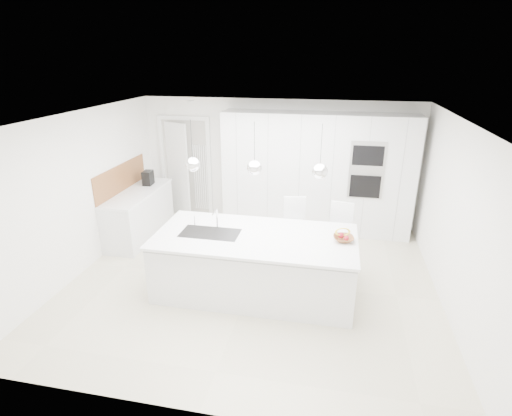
% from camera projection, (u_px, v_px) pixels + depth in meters
% --- Properties ---
extents(floor, '(5.50, 5.50, 0.00)m').
position_uv_depth(floor, '(252.00, 281.00, 6.20)').
color(floor, beige).
rests_on(floor, ground).
extents(wall_back, '(5.50, 0.00, 5.50)m').
position_uv_depth(wall_back, '(278.00, 163.00, 8.04)').
color(wall_back, white).
rests_on(wall_back, ground).
extents(wall_left, '(0.00, 5.00, 5.00)m').
position_uv_depth(wall_left, '(81.00, 193.00, 6.26)').
color(wall_left, white).
rests_on(wall_left, ground).
extents(ceiling, '(5.50, 5.50, 0.00)m').
position_uv_depth(ceiling, '(252.00, 118.00, 5.31)').
color(ceiling, white).
rests_on(ceiling, wall_back).
extents(tall_cabinets, '(3.60, 0.60, 2.30)m').
position_uv_depth(tall_cabinets, '(316.00, 174.00, 7.66)').
color(tall_cabinets, white).
rests_on(tall_cabinets, floor).
extents(oven_stack, '(0.62, 0.04, 1.05)m').
position_uv_depth(oven_stack, '(367.00, 170.00, 7.13)').
color(oven_stack, '#A5A5A8').
rests_on(oven_stack, tall_cabinets).
extents(doorway_frame, '(1.11, 0.08, 2.13)m').
position_uv_depth(doorway_frame, '(186.00, 169.00, 8.46)').
color(doorway_frame, white).
rests_on(doorway_frame, floor).
extents(hallway_door, '(0.76, 0.38, 2.00)m').
position_uv_depth(hallway_door, '(174.00, 170.00, 8.46)').
color(hallway_door, white).
rests_on(hallway_door, floor).
extents(radiator, '(0.32, 0.04, 1.40)m').
position_uv_depth(radiator, '(201.00, 178.00, 8.45)').
color(radiator, white).
rests_on(radiator, floor).
extents(left_base_cabinets, '(0.60, 1.80, 0.86)m').
position_uv_depth(left_base_cabinets, '(140.00, 215.00, 7.60)').
color(left_base_cabinets, white).
rests_on(left_base_cabinets, floor).
extents(left_worktop, '(0.62, 1.82, 0.04)m').
position_uv_depth(left_worktop, '(137.00, 193.00, 7.44)').
color(left_worktop, white).
rests_on(left_worktop, left_base_cabinets).
extents(oak_backsplash, '(0.02, 1.80, 0.50)m').
position_uv_depth(oak_backsplash, '(121.00, 178.00, 7.39)').
color(oak_backsplash, '#92603A').
rests_on(oak_backsplash, wall_left).
extents(island_base, '(2.80, 1.20, 0.86)m').
position_uv_depth(island_base, '(255.00, 266.00, 5.76)').
color(island_base, white).
rests_on(island_base, floor).
extents(island_worktop, '(2.84, 1.40, 0.04)m').
position_uv_depth(island_worktop, '(255.00, 237.00, 5.64)').
color(island_worktop, white).
rests_on(island_worktop, island_base).
extents(island_sink, '(0.84, 0.44, 0.18)m').
position_uv_depth(island_sink, '(210.00, 238.00, 5.74)').
color(island_sink, '#3F3F42').
rests_on(island_sink, island_worktop).
extents(island_tap, '(0.02, 0.02, 0.30)m').
position_uv_depth(island_tap, '(217.00, 218.00, 5.83)').
color(island_tap, white).
rests_on(island_tap, island_worktop).
extents(pendant_left, '(0.20, 0.20, 0.20)m').
position_uv_depth(pendant_left, '(193.00, 164.00, 5.39)').
color(pendant_left, white).
rests_on(pendant_left, ceiling).
extents(pendant_mid, '(0.20, 0.20, 0.20)m').
position_uv_depth(pendant_mid, '(254.00, 168.00, 5.23)').
color(pendant_mid, white).
rests_on(pendant_mid, ceiling).
extents(pendant_right, '(0.20, 0.20, 0.20)m').
position_uv_depth(pendant_right, '(320.00, 171.00, 5.07)').
color(pendant_right, white).
rests_on(pendant_right, ceiling).
extents(fruit_bowl, '(0.32, 0.32, 0.07)m').
position_uv_depth(fruit_bowl, '(343.00, 239.00, 5.46)').
color(fruit_bowl, '#92603A').
rests_on(fruit_bowl, island_worktop).
extents(espresso_machine, '(0.18, 0.27, 0.27)m').
position_uv_depth(espresso_machine, '(148.00, 178.00, 7.79)').
color(espresso_machine, black).
rests_on(espresso_machine, left_worktop).
extents(bar_stool_left, '(0.46, 0.58, 1.14)m').
position_uv_depth(bar_stool_left, '(293.00, 233.00, 6.50)').
color(bar_stool_left, white).
rests_on(bar_stool_left, floor).
extents(bar_stool_right, '(0.46, 0.58, 1.14)m').
position_uv_depth(bar_stool_right, '(340.00, 240.00, 6.24)').
color(bar_stool_right, white).
rests_on(bar_stool_right, floor).
extents(apple_a, '(0.08, 0.08, 0.08)m').
position_uv_depth(apple_a, '(341.00, 235.00, 5.47)').
color(apple_a, '#AA1928').
rests_on(apple_a, fruit_bowl).
extents(apple_b, '(0.07, 0.07, 0.07)m').
position_uv_depth(apple_b, '(341.00, 235.00, 5.48)').
color(apple_b, '#AA1928').
rests_on(apple_b, fruit_bowl).
extents(apple_c, '(0.07, 0.07, 0.07)m').
position_uv_depth(apple_c, '(346.00, 238.00, 5.39)').
color(apple_c, '#AA1928').
rests_on(apple_c, fruit_bowl).
extents(banana_bunch, '(0.25, 0.18, 0.22)m').
position_uv_depth(banana_bunch, '(343.00, 232.00, 5.45)').
color(banana_bunch, yellow).
rests_on(banana_bunch, fruit_bowl).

